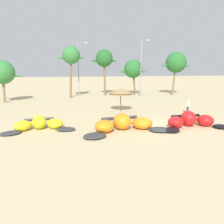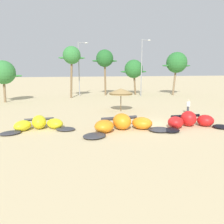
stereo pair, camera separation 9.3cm
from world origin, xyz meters
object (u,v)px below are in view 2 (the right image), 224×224
object	(u,v)px
kite_left	(124,124)
palm_left	(72,56)
palm_left_of_gap	(105,59)
palm_center_left	(134,69)
kite_far_left	(39,124)
palm_leftmost	(3,73)
kite_left_of_center	(191,121)
lamppost_west	(80,66)
person_near_kites	(188,107)
palm_center_right	(177,63)
lamppost_west_center	(142,65)
beach_umbrella_near_van	(121,91)

from	to	relation	value
kite_left	palm_left	size ratio (longest dim) A/B	0.87
palm_left	palm_left_of_gap	size ratio (longest dim) A/B	1.03
palm_center_left	kite_far_left	bearing A→B (deg)	-124.94
palm_leftmost	kite_left	bearing A→B (deg)	-55.01
palm_left_of_gap	kite_left_of_center	bearing A→B (deg)	-83.45
palm_center_left	lamppost_west	bearing A→B (deg)	175.83
kite_left	lamppost_west	xyz separation A→B (m)	(-1.53, 25.42, 5.04)
kite_far_left	person_near_kites	size ratio (longest dim) A/B	3.85
kite_left_of_center	palm_left	world-z (taller)	palm_left
kite_left	palm_left	bearing A→B (deg)	97.77
kite_far_left	kite_left_of_center	size ratio (longest dim) A/B	0.93
palm_center_left	palm_center_right	bearing A→B (deg)	-15.82
kite_left_of_center	palm_leftmost	world-z (taller)	palm_leftmost
palm_center_left	lamppost_west_center	bearing A→B (deg)	-77.01
palm_left	lamppost_west_center	world-z (taller)	lamppost_west_center
kite_left_of_center	beach_umbrella_near_van	bearing A→B (deg)	115.88
person_near_kites	palm_left	distance (m)	22.18
kite_left	lamppost_west_center	bearing A→B (deg)	66.17
kite_far_left	person_near_kites	world-z (taller)	person_near_kites
person_near_kites	palm_left_of_gap	distance (m)	21.58
palm_center_right	lamppost_west_center	bearing A→B (deg)	-175.04
kite_left_of_center	lamppost_west_center	bearing A→B (deg)	81.01
palm_center_left	palm_leftmost	bearing A→B (deg)	-166.77
palm_left_of_gap	lamppost_west	xyz separation A→B (m)	(-4.77, 0.37, -1.42)
palm_left	palm_center_right	xyz separation A→B (m)	(19.97, -0.13, -1.05)
kite_far_left	palm_left	xyz separation A→B (m)	(3.89, 20.66, 6.86)
person_near_kites	kite_far_left	bearing A→B (deg)	-168.19
kite_left	beach_umbrella_near_van	distance (m)	8.75
beach_umbrella_near_van	palm_left	distance (m)	15.87
palm_center_left	lamppost_west_center	xyz separation A→B (m)	(0.66, -2.88, 0.67)
palm_center_right	palm_left_of_gap	bearing A→B (deg)	169.06
kite_left_of_center	palm_center_left	distance (m)	25.46
kite_far_left	palm_center_right	bearing A→B (deg)	40.71
palm_left	lamppost_west_center	size ratio (longest dim) A/B	0.87
kite_left	person_near_kites	size ratio (longest dim) A/B	4.81
kite_left_of_center	lamppost_west_center	xyz separation A→B (m)	(3.48, 22.01, 5.19)
kite_far_left	lamppost_west_center	size ratio (longest dim) A/B	0.60
palm_left_of_gap	palm_center_left	xyz separation A→B (m)	(5.72, -0.39, -1.94)
kite_left_of_center	palm_leftmost	size ratio (longest dim) A/B	1.05
kite_left	palm_center_left	size ratio (longest dim) A/B	1.13
beach_umbrella_near_van	palm_leftmost	distance (m)	19.19
kite_left_of_center	palm_left	distance (m)	25.48
kite_far_left	palm_center_left	world-z (taller)	palm_center_left
person_near_kites	palm_center_left	bearing A→B (deg)	90.84
palm_left	palm_center_left	bearing A→B (deg)	10.01
palm_center_right	lamppost_west_center	xyz separation A→B (m)	(-7.28, -0.63, -0.55)
kite_left	palm_left_of_gap	xyz separation A→B (m)	(3.23, 25.04, 6.46)
palm_left	palm_center_left	world-z (taller)	palm_left
kite_far_left	palm_leftmost	xyz separation A→B (m)	(-6.59, 17.49, 4.10)
palm_left_of_gap	lamppost_west_center	distance (m)	7.29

